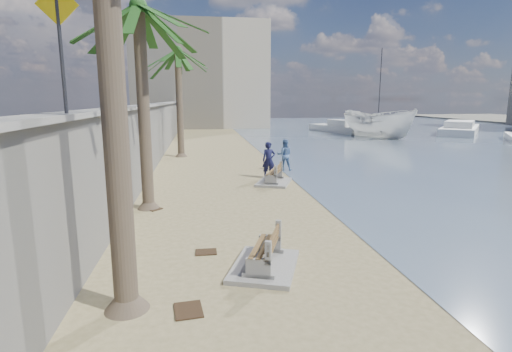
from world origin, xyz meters
TOP-DOWN VIEW (x-y plane):
  - ground_plane at (0.00, 0.00)m, footprint 140.00×140.00m
  - seawall at (-5.20, 20.00)m, footprint 0.45×70.00m
  - wall_cap at (-5.20, 20.00)m, footprint 0.80×70.00m
  - end_building at (-2.00, 52.00)m, footprint 18.00×12.00m
  - bench_near at (-1.03, 1.85)m, footprint 2.02×2.42m
  - bench_far at (0.95, 11.20)m, footprint 2.06×2.44m
  - palm_mid at (-4.34, 7.58)m, footprint 5.00×5.00m
  - palm_back at (-3.71, 20.87)m, footprint 5.00×5.00m
  - pedestrian_sign at (-5.00, 1.50)m, footprint 0.78×0.07m
  - streetlight at (-5.10, 12.00)m, footprint 0.28×0.28m
  - person_a at (0.94, 12.58)m, footprint 0.76×0.52m
  - person_b at (2.17, 14.59)m, footprint 1.00×0.82m
  - boat_cruiser at (15.70, 32.04)m, footprint 4.45×4.50m
  - yacht_near at (27.50, 35.75)m, footprint 10.50×11.83m
  - yacht_far at (13.84, 39.23)m, footprint 4.80×8.55m
  - sailboat_west at (22.68, 47.07)m, footprint 6.70×5.24m
  - debris_b at (-2.75, 0.17)m, footprint 0.58×0.69m
  - debris_c at (-4.19, 7.46)m, footprint 0.76×0.75m
  - debris_d at (-2.37, 3.03)m, footprint 0.54×0.43m

SIDE VIEW (x-z plane):
  - ground_plane at x=0.00m, z-range 0.00..0.00m
  - debris_b at x=-2.75m, z-range 0.00..0.03m
  - debris_c at x=-4.19m, z-range 0.00..0.03m
  - debris_d at x=-2.37m, z-range 0.00..0.03m
  - sailboat_west at x=22.68m, z-range -5.09..5.78m
  - yacht_near at x=27.50m, z-range -0.40..1.10m
  - yacht_far at x=13.84m, z-range -0.40..1.10m
  - bench_near at x=-1.03m, z-range -0.05..0.81m
  - bench_far at x=0.95m, z-range -0.05..0.81m
  - person_b at x=2.17m, z-range 0.00..1.91m
  - person_a at x=0.94m, z-range 0.00..2.07m
  - boat_cruiser at x=15.70m, z-range -0.40..3.50m
  - seawall at x=-5.20m, z-range 0.00..3.50m
  - wall_cap at x=-5.20m, z-range 3.49..3.61m
  - pedestrian_sign at x=-5.00m, z-range 3.95..6.35m
  - streetlight at x=-5.10m, z-range 4.08..9.21m
  - palm_mid at x=-4.34m, z-range 2.91..10.70m
  - palm_back at x=-3.71m, z-range 2.95..10.84m
  - end_building at x=-2.00m, z-range 0.00..14.00m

